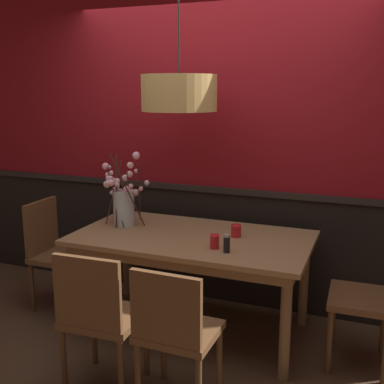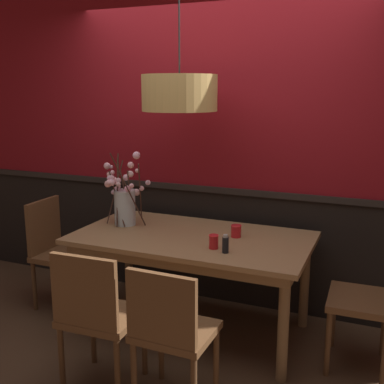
{
  "view_description": "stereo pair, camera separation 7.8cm",
  "coord_description": "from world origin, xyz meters",
  "px_view_note": "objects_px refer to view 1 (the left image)",
  "views": [
    {
      "loc": [
        1.23,
        -3.14,
        1.82
      ],
      "look_at": [
        0.0,
        0.0,
        1.09
      ],
      "focal_mm": 44.31,
      "sensor_mm": 36.0,
      "label": 1
    },
    {
      "loc": [
        1.31,
        -3.11,
        1.82
      ],
      "look_at": [
        0.0,
        0.0,
        1.09
      ],
      "focal_mm": 44.31,
      "sensor_mm": 36.0,
      "label": 2
    }
  ],
  "objects_px": {
    "chair_far_side_right": "(256,235)",
    "chair_head_east_end": "(374,288)",
    "candle_holder_nearer_edge": "(215,241)",
    "chair_head_west_end": "(54,248)",
    "vase_with_blossoms": "(123,202)",
    "condiment_bottle": "(227,244)",
    "chair_near_side_left": "(99,313)",
    "pendant_lamp": "(179,93)",
    "dining_table": "(192,246)",
    "chair_near_side_right": "(174,329)",
    "candle_holder_nearer_center": "(236,231)"
  },
  "relations": [
    {
      "from": "chair_far_side_right",
      "to": "condiment_bottle",
      "type": "height_order",
      "value": "chair_far_side_right"
    },
    {
      "from": "chair_far_side_right",
      "to": "pendant_lamp",
      "type": "relative_size",
      "value": 0.77
    },
    {
      "from": "pendant_lamp",
      "to": "chair_near_side_left",
      "type": "bearing_deg",
      "value": -96.29
    },
    {
      "from": "chair_far_side_right",
      "to": "vase_with_blossoms",
      "type": "distance_m",
      "value": 1.3
    },
    {
      "from": "chair_near_side_right",
      "to": "pendant_lamp",
      "type": "relative_size",
      "value": 0.73
    },
    {
      "from": "chair_near_side_left",
      "to": "pendant_lamp",
      "type": "relative_size",
      "value": 0.75
    },
    {
      "from": "pendant_lamp",
      "to": "chair_head_west_end",
      "type": "bearing_deg",
      "value": -175.3
    },
    {
      "from": "chair_near_side_right",
      "to": "condiment_bottle",
      "type": "height_order",
      "value": "condiment_bottle"
    },
    {
      "from": "chair_head_east_end",
      "to": "candle_holder_nearer_edge",
      "type": "bearing_deg",
      "value": -169.42
    },
    {
      "from": "chair_near_side_left",
      "to": "chair_head_west_end",
      "type": "distance_m",
      "value": 1.35
    },
    {
      "from": "candle_holder_nearer_edge",
      "to": "candle_holder_nearer_center",
      "type": "bearing_deg",
      "value": 78.33
    },
    {
      "from": "candle_holder_nearer_edge",
      "to": "condiment_bottle",
      "type": "relative_size",
      "value": 0.78
    },
    {
      "from": "chair_far_side_right",
      "to": "chair_head_east_end",
      "type": "bearing_deg",
      "value": -42.72
    },
    {
      "from": "chair_head_west_end",
      "to": "vase_with_blossoms",
      "type": "height_order",
      "value": "vase_with_blossoms"
    },
    {
      "from": "vase_with_blossoms",
      "to": "condiment_bottle",
      "type": "bearing_deg",
      "value": -18.37
    },
    {
      "from": "chair_near_side_left",
      "to": "vase_with_blossoms",
      "type": "distance_m",
      "value": 1.13
    },
    {
      "from": "dining_table",
      "to": "vase_with_blossoms",
      "type": "relative_size",
      "value": 2.8
    },
    {
      "from": "chair_far_side_right",
      "to": "candle_holder_nearer_center",
      "type": "xyz_separation_m",
      "value": [
        0.05,
        -0.83,
        0.29
      ]
    },
    {
      "from": "chair_near_side_left",
      "to": "candle_holder_nearer_edge",
      "type": "bearing_deg",
      "value": 55.4
    },
    {
      "from": "candle_holder_nearer_edge",
      "to": "pendant_lamp",
      "type": "distance_m",
      "value": 1.1
    },
    {
      "from": "candle_holder_nearer_center",
      "to": "pendant_lamp",
      "type": "relative_size",
      "value": 0.08
    },
    {
      "from": "chair_head_east_end",
      "to": "vase_with_blossoms",
      "type": "distance_m",
      "value": 1.94
    },
    {
      "from": "candle_holder_nearer_center",
      "to": "pendant_lamp",
      "type": "distance_m",
      "value": 1.09
    },
    {
      "from": "vase_with_blossoms",
      "to": "condiment_bottle",
      "type": "xyz_separation_m",
      "value": [
        0.96,
        -0.32,
        -0.13
      ]
    },
    {
      "from": "chair_far_side_right",
      "to": "chair_head_west_end",
      "type": "height_order",
      "value": "chair_far_side_right"
    },
    {
      "from": "chair_head_east_end",
      "to": "condiment_bottle",
      "type": "xyz_separation_m",
      "value": [
        -0.93,
        -0.24,
        0.27
      ]
    },
    {
      "from": "dining_table",
      "to": "chair_head_east_end",
      "type": "height_order",
      "value": "chair_head_east_end"
    },
    {
      "from": "chair_head_west_end",
      "to": "vase_with_blossoms",
      "type": "distance_m",
      "value": 0.77
    },
    {
      "from": "chair_head_west_end",
      "to": "candle_holder_nearer_center",
      "type": "distance_m",
      "value": 1.59
    },
    {
      "from": "chair_head_west_end",
      "to": "dining_table",
      "type": "bearing_deg",
      "value": 0.92
    },
    {
      "from": "chair_far_side_right",
      "to": "chair_head_east_end",
      "type": "height_order",
      "value": "chair_head_east_end"
    },
    {
      "from": "chair_near_side_left",
      "to": "condiment_bottle",
      "type": "height_order",
      "value": "chair_near_side_left"
    },
    {
      "from": "vase_with_blossoms",
      "to": "chair_head_west_end",
      "type": "bearing_deg",
      "value": -172.92
    },
    {
      "from": "dining_table",
      "to": "chair_near_side_left",
      "type": "height_order",
      "value": "chair_near_side_left"
    },
    {
      "from": "candle_holder_nearer_center",
      "to": "condiment_bottle",
      "type": "relative_size",
      "value": 0.73
    },
    {
      "from": "vase_with_blossoms",
      "to": "chair_far_side_right",
      "type": "bearing_deg",
      "value": 44.7
    },
    {
      "from": "chair_head_east_end",
      "to": "candle_holder_nearer_edge",
      "type": "relative_size",
      "value": 10.09
    },
    {
      "from": "dining_table",
      "to": "chair_head_west_end",
      "type": "distance_m",
      "value": 1.26
    },
    {
      "from": "chair_head_east_end",
      "to": "candle_holder_nearer_edge",
      "type": "height_order",
      "value": "chair_head_east_end"
    },
    {
      "from": "chair_near_side_left",
      "to": "candle_holder_nearer_edge",
      "type": "distance_m",
      "value": 0.91
    },
    {
      "from": "chair_near_side_left",
      "to": "chair_head_west_end",
      "type": "xyz_separation_m",
      "value": [
        -1.01,
        0.9,
        -0.01
      ]
    },
    {
      "from": "chair_near_side_right",
      "to": "condiment_bottle",
      "type": "distance_m",
      "value": 0.72
    },
    {
      "from": "chair_near_side_left",
      "to": "chair_head_east_end",
      "type": "height_order",
      "value": "chair_head_east_end"
    },
    {
      "from": "candle_holder_nearer_edge",
      "to": "chair_far_side_right",
      "type": "bearing_deg",
      "value": 89.45
    },
    {
      "from": "chair_far_side_right",
      "to": "chair_near_side_left",
      "type": "relative_size",
      "value": 1.03
    },
    {
      "from": "chair_near_side_left",
      "to": "condiment_bottle",
      "type": "relative_size",
      "value": 7.27
    },
    {
      "from": "vase_with_blossoms",
      "to": "condiment_bottle",
      "type": "relative_size",
      "value": 4.99
    },
    {
      "from": "vase_with_blossoms",
      "to": "chair_near_side_left",
      "type": "bearing_deg",
      "value": -68.98
    },
    {
      "from": "pendant_lamp",
      "to": "chair_far_side_right",
      "type": "bearing_deg",
      "value": 65.46
    },
    {
      "from": "chair_far_side_right",
      "to": "chair_near_side_right",
      "type": "xyz_separation_m",
      "value": [
        -0.01,
        -1.83,
        -0.02
      ]
    }
  ]
}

